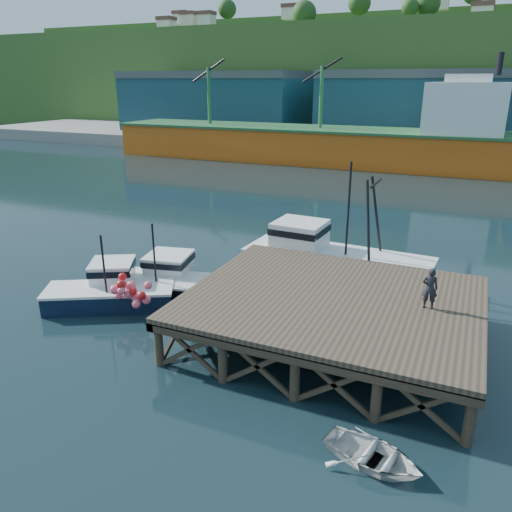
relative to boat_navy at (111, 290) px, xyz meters
The scene contains 12 objects.
ground 5.83m from the boat_navy, ahead, with size 300.00×300.00×0.00m, color black.
wharf 11.29m from the boat_navy, ahead, with size 12.00×10.00×2.62m.
far_quay 71.12m from the boat_navy, 85.40° to the left, with size 160.00×40.00×2.00m, color gray.
warehouse_left 72.33m from the boat_navy, 113.97° to the left, with size 32.00×16.00×9.00m, color #184152.
warehouse_mid 66.38m from the boat_navy, 85.05° to the left, with size 28.00×16.00×9.00m, color #184152.
cargo_ship 49.03m from the boat_navy, 93.23° to the left, with size 55.50×10.00×13.75m.
hillside 101.57m from the boat_navy, 86.76° to the left, with size 220.00×50.00×22.00m, color #2D511E.
boat_navy is the anchor object (origin of this frame).
boat_black 2.78m from the boat_navy, 54.60° to the left, with size 7.00×5.80×4.10m.
trawler 11.98m from the boat_navy, 38.15° to the left, with size 10.37×4.21×6.81m.
dinghy 15.55m from the boat_navy, 22.06° to the right, with size 2.13×2.99×0.62m, color silver.
dockworker 15.20m from the boat_navy, ahead, with size 0.62×0.41×1.69m, color black.
Camera 1 is at (10.39, -19.00, 10.76)m, focal length 35.00 mm.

